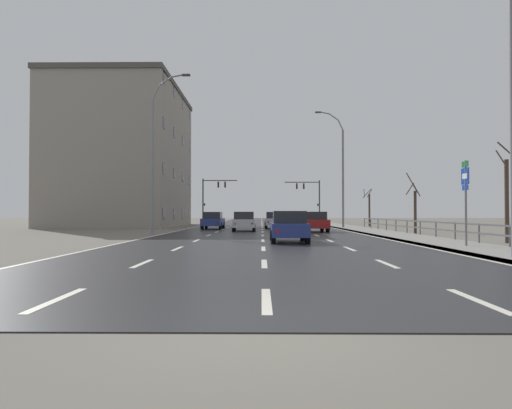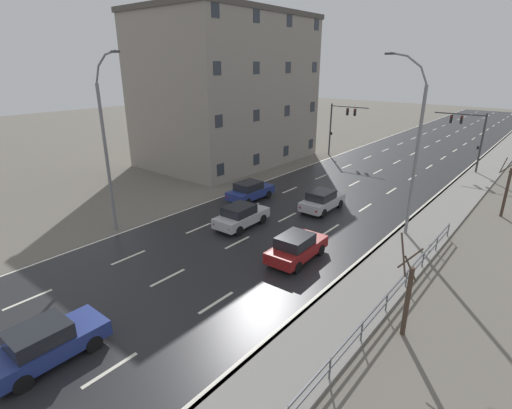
{
  "view_description": "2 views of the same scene",
  "coord_description": "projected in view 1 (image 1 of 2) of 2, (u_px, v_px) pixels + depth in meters",
  "views": [
    {
      "loc": [
        -0.08,
        -5.51,
        1.47
      ],
      "look_at": [
        -0.89,
        62.47,
        2.75
      ],
      "focal_mm": 31.6,
      "sensor_mm": 36.0,
      "label": 1
    },
    {
      "loc": [
        14.54,
        12.96,
        10.39
      ],
      "look_at": [
        0.0,
        30.81,
        2.01
      ],
      "focal_mm": 27.11,
      "sensor_mm": 36.0,
      "label": 2
    }
  ],
  "objects": [
    {
      "name": "guardrail",
      "position": [
        428.0,
        226.0,
        26.85
      ],
      "size": [
        0.07,
        33.03,
        1.0
      ],
      "color": "#515459",
      "rests_on": "ground"
    },
    {
      "name": "ground_plane",
      "position": [
        262.0,
        226.0,
        53.46
      ],
      "size": [
        160.0,
        160.0,
        0.12
      ],
      "color": "#666056"
    },
    {
      "name": "sidewalk_right",
      "position": [
        320.0,
        223.0,
        65.36
      ],
      "size": [
        3.0,
        120.0,
        0.12
      ],
      "color": "gray",
      "rests_on": "ground"
    },
    {
      "name": "street_lamp_left_bank",
      "position": [
        155.0,
        156.0,
        31.04
      ],
      "size": [
        2.69,
        0.24,
        11.12
      ],
      "color": "slate",
      "rests_on": "ground"
    },
    {
      "name": "traffic_signal_right",
      "position": [
        311.0,
        194.0,
        61.77
      ],
      "size": [
        4.87,
        0.36,
        5.96
      ],
      "color": "#38383A",
      "rests_on": "ground"
    },
    {
      "name": "car_near_left",
      "position": [
        289.0,
        226.0,
        22.52
      ],
      "size": [
        1.85,
        4.1,
        1.57
      ],
      "rotation": [
        0.0,
        0.0,
        0.0
      ],
      "color": "navy",
      "rests_on": "ground"
    },
    {
      "name": "car_far_right",
      "position": [
        314.0,
        222.0,
        34.87
      ],
      "size": [
        1.94,
        4.16,
        1.57
      ],
      "rotation": [
        0.0,
        0.0,
        0.03
      ],
      "color": "maroon",
      "rests_on": "ground"
    },
    {
      "name": "brick_building",
      "position": [
        124.0,
        157.0,
        50.8
      ],
      "size": [
        12.56,
        18.26,
        15.51
      ],
      "color": "gray",
      "rests_on": "ground"
    },
    {
      "name": "bare_tree_far",
      "position": [
        369.0,
        208.0,
        49.8
      ],
      "size": [
        1.07,
        1.17,
        4.19
      ],
      "color": "#423328",
      "rests_on": "ground"
    },
    {
      "name": "car_far_left",
      "position": [
        213.0,
        220.0,
        41.11
      ],
      "size": [
        1.9,
        4.13,
        1.57
      ],
      "rotation": [
        0.0,
        0.0,
        -0.02
      ],
      "color": "navy",
      "rests_on": "ground"
    },
    {
      "name": "highway_sign",
      "position": [
        466.0,
        192.0,
        18.65
      ],
      "size": [
        0.09,
        0.68,
        3.65
      ],
      "color": "slate",
      "rests_on": "ground"
    },
    {
      "name": "car_near_right",
      "position": [
        275.0,
        220.0,
        42.68
      ],
      "size": [
        1.87,
        4.12,
        1.57
      ],
      "rotation": [
        0.0,
        0.0,
        0.01
      ],
      "color": "#B7B7BC",
      "rests_on": "ground"
    },
    {
      "name": "traffic_signal_left",
      "position": [
        211.0,
        193.0,
        60.19
      ],
      "size": [
        4.66,
        0.36,
        6.08
      ],
      "color": "#38383A",
      "rests_on": "ground"
    },
    {
      "name": "bare_tree_mid",
      "position": [
        415.0,
        209.0,
        32.22
      ],
      "size": [
        0.93,
        1.32,
        4.38
      ],
      "color": "#423328",
      "rests_on": "ground"
    },
    {
      "name": "street_lamp_midground",
      "position": [
        341.0,
        171.0,
        42.29
      ],
      "size": [
        2.71,
        0.24,
        11.08
      ],
      "color": "slate",
      "rests_on": "ground"
    },
    {
      "name": "road_asphalt_strip",
      "position": [
        262.0,
        223.0,
        65.46
      ],
      "size": [
        14.0,
        120.0,
        0.03
      ],
      "color": "#232326",
      "rests_on": "ground"
    },
    {
      "name": "bare_tree_near",
      "position": [
        507.0,
        197.0,
        22.0
      ],
      "size": [
        1.03,
        0.87,
        4.95
      ],
      "color": "#423328",
      "rests_on": "ground"
    },
    {
      "name": "car_mid_centre",
      "position": [
        244.0,
        221.0,
        36.55
      ],
      "size": [
        1.91,
        4.14,
        1.57
      ],
      "rotation": [
        0.0,
        0.0,
        0.02
      ],
      "color": "#B7B7BC",
      "rests_on": "ground"
    },
    {
      "name": "street_lamp_foreground",
      "position": [
        508.0,
        74.0,
        13.74
      ],
      "size": [
        2.62,
        0.24,
        11.7
      ],
      "color": "slate",
      "rests_on": "ground"
    }
  ]
}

